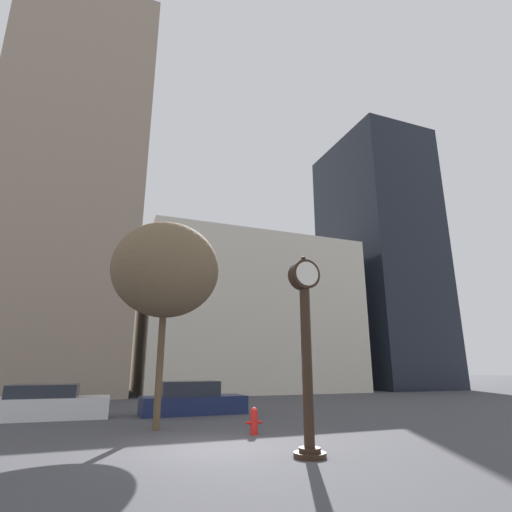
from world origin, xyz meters
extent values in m
plane|color=#424247|center=(0.00, 0.00, 0.00)|extent=(200.00, 200.00, 0.00)
cube|color=gray|center=(-6.11, 24.00, 16.46)|extent=(10.81, 12.00, 32.92)
cube|color=beige|center=(9.47, 24.00, 6.54)|extent=(18.48, 12.00, 13.08)
cube|color=black|center=(25.14, 24.00, 13.65)|extent=(8.72, 12.00, 27.30)
cylinder|color=black|center=(1.89, -1.92, 0.06)|extent=(0.76, 0.76, 0.12)
cylinder|color=black|center=(1.89, -1.92, 0.17)|extent=(0.51, 0.51, 0.10)
cylinder|color=black|center=(1.89, -1.92, 2.07)|extent=(0.25, 0.25, 3.71)
cylinder|color=black|center=(1.89, -1.92, 4.31)|extent=(0.76, 0.34, 0.76)
cylinder|color=white|center=(1.89, -2.10, 4.31)|extent=(0.62, 0.02, 0.62)
cylinder|color=white|center=(1.89, -1.74, 4.31)|extent=(0.62, 0.02, 0.62)
sphere|color=black|center=(1.89, -1.92, 4.75)|extent=(0.12, 0.12, 0.12)
cube|color=silver|center=(-4.55, 8.29, 0.41)|extent=(4.75, 2.11, 0.83)
cube|color=#232833|center=(-4.78, 8.30, 1.08)|extent=(2.63, 1.80, 0.51)
cube|color=#19234C|center=(1.35, 7.88, 0.39)|extent=(4.66, 1.84, 0.77)
cube|color=#232833|center=(1.11, 7.88, 1.09)|extent=(2.57, 1.59, 0.64)
cylinder|color=red|center=(1.85, 1.58, 0.32)|extent=(0.23, 0.23, 0.65)
sphere|color=red|center=(1.85, 1.58, 0.69)|extent=(0.22, 0.22, 0.22)
cylinder|color=red|center=(1.66, 1.58, 0.35)|extent=(0.15, 0.08, 0.08)
cylinder|color=red|center=(2.05, 1.58, 0.35)|extent=(0.15, 0.08, 0.08)
cylinder|color=brown|center=(-0.85, 3.60, 2.15)|extent=(0.24, 0.24, 4.30)
ellipsoid|color=brown|center=(-0.85, 3.60, 5.46)|extent=(3.87, 3.87, 3.48)
camera|label=1|loc=(-2.91, -10.85, 2.00)|focal=28.00mm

